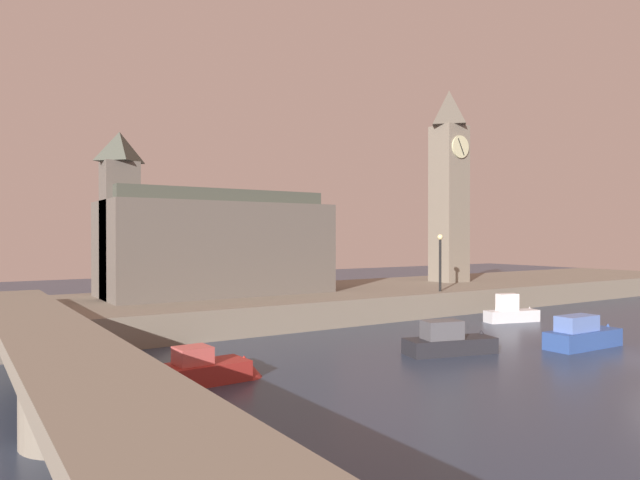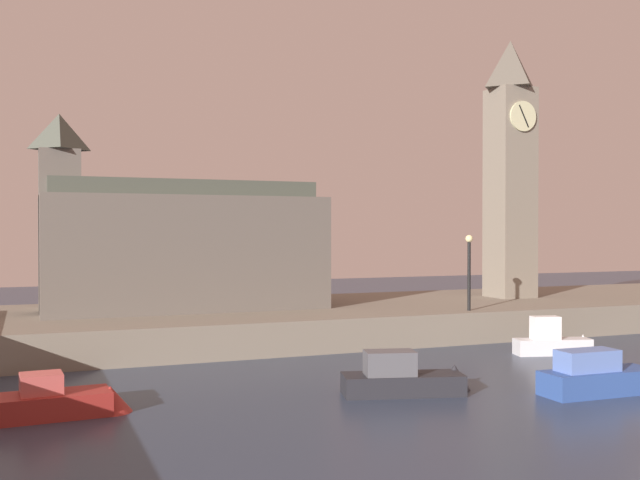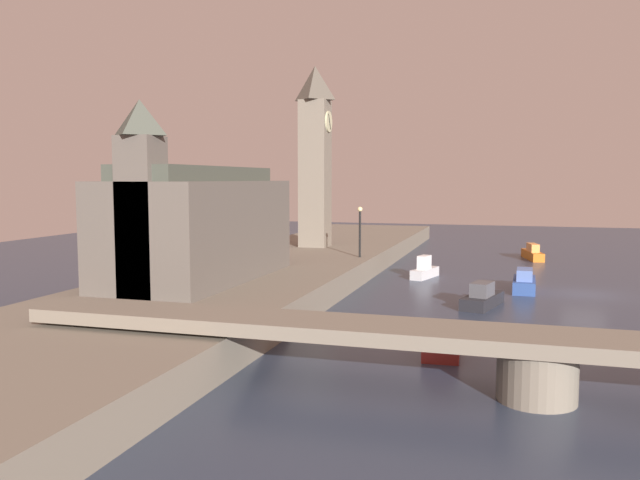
{
  "view_description": "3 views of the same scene",
  "coord_description": "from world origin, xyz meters",
  "px_view_note": "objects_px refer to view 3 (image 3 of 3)",
  "views": [
    {
      "loc": [
        -23.8,
        -11.52,
        5.03
      ],
      "look_at": [
        -6.39,
        15.29,
        4.81
      ],
      "focal_mm": 32.14,
      "sensor_mm": 36.0,
      "label": 1
    },
    {
      "loc": [
        -17.24,
        -15.49,
        5.38
      ],
      "look_at": [
        -5.07,
        15.23,
        4.94
      ],
      "focal_mm": 41.54,
      "sensor_mm": 36.0,
      "label": 2
    },
    {
      "loc": [
        -42.67,
        4.37,
        7.14
      ],
      "look_at": [
        -2.7,
        16.38,
        3.18
      ],
      "focal_mm": 36.29,
      "sensor_mm": 36.0,
      "label": 3
    }
  ],
  "objects_px": {
    "boat_tour_blue": "(524,282)",
    "boat_ferry_white": "(425,270)",
    "boat_dinghy_red": "(443,342)",
    "boat_patrol_orange": "(532,253)",
    "boat_barge_dark": "(483,297)",
    "clock_tower": "(315,154)",
    "parliament_hall": "(196,224)",
    "streetlamp": "(360,226)"
  },
  "relations": [
    {
      "from": "boat_tour_blue",
      "to": "boat_ferry_white",
      "type": "relative_size",
      "value": 1.2
    },
    {
      "from": "boat_dinghy_red",
      "to": "boat_tour_blue",
      "type": "bearing_deg",
      "value": -11.6
    },
    {
      "from": "boat_patrol_orange",
      "to": "boat_dinghy_red",
      "type": "bearing_deg",
      "value": 172.69
    },
    {
      "from": "boat_barge_dark",
      "to": "boat_tour_blue",
      "type": "height_order",
      "value": "boat_tour_blue"
    },
    {
      "from": "clock_tower",
      "to": "parliament_hall",
      "type": "relative_size",
      "value": 1.09
    },
    {
      "from": "clock_tower",
      "to": "parliament_hall",
      "type": "bearing_deg",
      "value": 177.05
    },
    {
      "from": "boat_barge_dark",
      "to": "boat_ferry_white",
      "type": "relative_size",
      "value": 1.25
    },
    {
      "from": "boat_dinghy_red",
      "to": "boat_ferry_white",
      "type": "xyz_separation_m",
      "value": [
        20.21,
        3.39,
        0.09
      ]
    },
    {
      "from": "clock_tower",
      "to": "boat_barge_dark",
      "type": "bearing_deg",
      "value": -134.82
    },
    {
      "from": "boat_patrol_orange",
      "to": "boat_tour_blue",
      "type": "distance_m",
      "value": 17.38
    },
    {
      "from": "boat_barge_dark",
      "to": "boat_tour_blue",
      "type": "bearing_deg",
      "value": -21.27
    },
    {
      "from": "streetlamp",
      "to": "boat_ferry_white",
      "type": "distance_m",
      "value": 5.77
    },
    {
      "from": "clock_tower",
      "to": "boat_patrol_orange",
      "type": "height_order",
      "value": "clock_tower"
    },
    {
      "from": "boat_patrol_orange",
      "to": "boat_tour_blue",
      "type": "relative_size",
      "value": 1.14
    },
    {
      "from": "boat_ferry_white",
      "to": "clock_tower",
      "type": "bearing_deg",
      "value": 64.27
    },
    {
      "from": "clock_tower",
      "to": "boat_dinghy_red",
      "type": "xyz_separation_m",
      "value": [
        -24.95,
        -13.22,
        -8.71
      ]
    },
    {
      "from": "boat_patrol_orange",
      "to": "boat_tour_blue",
      "type": "xyz_separation_m",
      "value": [
        -17.36,
        0.94,
        0.03
      ]
    },
    {
      "from": "streetlamp",
      "to": "boat_tour_blue",
      "type": "relative_size",
      "value": 0.79
    },
    {
      "from": "boat_patrol_orange",
      "to": "boat_dinghy_red",
      "type": "xyz_separation_m",
      "value": [
        -34.04,
        4.37,
        -0.06
      ]
    },
    {
      "from": "parliament_hall",
      "to": "boat_barge_dark",
      "type": "bearing_deg",
      "value": -72.2
    },
    {
      "from": "parliament_hall",
      "to": "boat_patrol_orange",
      "type": "height_order",
      "value": "parliament_hall"
    },
    {
      "from": "boat_barge_dark",
      "to": "clock_tower",
      "type": "bearing_deg",
      "value": 45.18
    },
    {
      "from": "boat_dinghy_red",
      "to": "boat_ferry_white",
      "type": "distance_m",
      "value": 20.5
    },
    {
      "from": "streetlamp",
      "to": "boat_patrol_orange",
      "type": "height_order",
      "value": "streetlamp"
    },
    {
      "from": "streetlamp",
      "to": "boat_ferry_white",
      "type": "bearing_deg",
      "value": -71.97
    },
    {
      "from": "clock_tower",
      "to": "streetlamp",
      "type": "bearing_deg",
      "value": -139.53
    },
    {
      "from": "boat_tour_blue",
      "to": "streetlamp",
      "type": "bearing_deg",
      "value": 79.71
    },
    {
      "from": "boat_patrol_orange",
      "to": "boat_tour_blue",
      "type": "height_order",
      "value": "boat_tour_blue"
    },
    {
      "from": "parliament_hall",
      "to": "boat_tour_blue",
      "type": "relative_size",
      "value": 2.95
    },
    {
      "from": "boat_ferry_white",
      "to": "boat_dinghy_red",
      "type": "bearing_deg",
      "value": -170.47
    },
    {
      "from": "boat_barge_dark",
      "to": "parliament_hall",
      "type": "bearing_deg",
      "value": 107.8
    },
    {
      "from": "boat_dinghy_red",
      "to": "parliament_hall",
      "type": "bearing_deg",
      "value": 67.79
    },
    {
      "from": "boat_dinghy_red",
      "to": "boat_tour_blue",
      "type": "height_order",
      "value": "boat_tour_blue"
    },
    {
      "from": "streetlamp",
      "to": "boat_tour_blue",
      "type": "bearing_deg",
      "value": -100.29
    },
    {
      "from": "streetlamp",
      "to": "boat_barge_dark",
      "type": "xyz_separation_m",
      "value": [
        -8.03,
        -9.03,
        -3.31
      ]
    },
    {
      "from": "boat_dinghy_red",
      "to": "streetlamp",
      "type": "bearing_deg",
      "value": 22.92
    },
    {
      "from": "boat_dinghy_red",
      "to": "boat_patrol_orange",
      "type": "bearing_deg",
      "value": -7.31
    },
    {
      "from": "boat_ferry_white",
      "to": "boat_patrol_orange",
      "type": "bearing_deg",
      "value": -29.3
    },
    {
      "from": "streetlamp",
      "to": "boat_patrol_orange",
      "type": "relative_size",
      "value": 0.69
    },
    {
      "from": "parliament_hall",
      "to": "boat_tour_blue",
      "type": "height_order",
      "value": "parliament_hall"
    },
    {
      "from": "streetlamp",
      "to": "boat_barge_dark",
      "type": "relative_size",
      "value": 0.76
    },
    {
      "from": "parliament_hall",
      "to": "clock_tower",
      "type": "bearing_deg",
      "value": -2.95
    }
  ]
}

